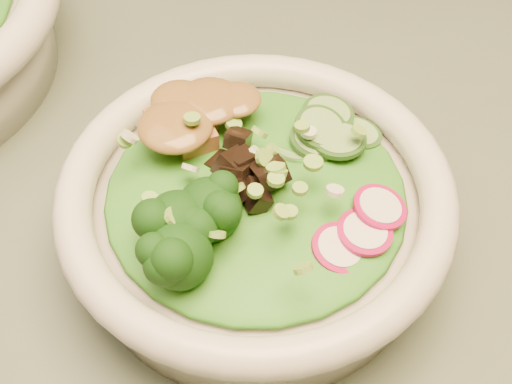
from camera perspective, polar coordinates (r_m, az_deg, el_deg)
dining_table at (r=0.65m, az=11.24°, el=0.95°), size 1.20×0.80×0.75m
salad_bowl at (r=0.43m, az=-0.00°, el=-1.53°), size 0.23×0.23×0.06m
lettuce_bed at (r=0.41m, az=-0.00°, el=0.09°), size 0.18×0.18×0.02m
broccoli_florets at (r=0.38m, az=-5.57°, el=-3.31°), size 0.08×0.08×0.04m
radish_slices at (r=0.39m, az=6.28°, el=-4.09°), size 0.10×0.06×0.02m
cucumber_slices at (r=0.43m, az=5.40°, el=4.90°), size 0.07×0.07×0.03m
mushroom_heap at (r=0.41m, az=-1.05°, el=1.90°), size 0.07×0.07×0.03m
tofu_cubes at (r=0.43m, az=-5.01°, el=4.95°), size 0.09×0.07×0.03m
peanut_sauce at (r=0.43m, az=-5.11°, el=6.00°), size 0.06×0.05×0.01m
scallion_garnish at (r=0.40m, az=-0.00°, el=1.91°), size 0.17×0.17×0.02m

